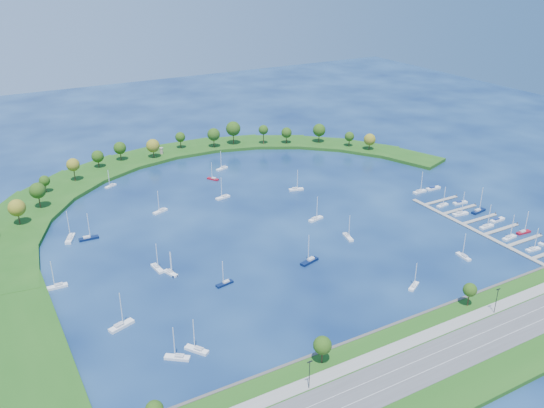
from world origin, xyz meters
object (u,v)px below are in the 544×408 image
moored_boat_3 (414,285)px  docked_boat_6 (460,213)px  moored_boat_10 (296,189)px  moored_boat_19 (213,178)px  moored_boat_15 (225,283)px  docked_boat_10 (420,191)px  moored_boat_1 (222,168)px  docked_boat_8 (442,205)px  dock_system (484,226)px  moored_boat_2 (57,286)px  moored_boat_8 (348,236)px  moored_boat_9 (223,197)px  moored_boat_5 (171,272)px  moored_boat_12 (310,261)px  moored_boat_13 (121,325)px  docked_boat_9 (460,203)px  moored_boat_18 (170,272)px  docked_boat_3 (524,232)px  docked_boat_4 (487,226)px  moored_boat_0 (70,238)px  moored_boat_17 (89,238)px  harbor_tower (161,151)px  docked_boat_2 (509,237)px  moored_boat_20 (157,268)px  docked_boat_5 (497,220)px  moored_boat_14 (316,218)px  moored_boat_6 (197,349)px  docked_boat_7 (478,211)px  docked_boat_11 (433,188)px  moored_boat_16 (111,185)px  moored_boat_7 (160,211)px  docked_boat_0 (533,249)px

moored_boat_3 → docked_boat_6: (67.30, 40.09, 0.05)m
moored_boat_10 → moored_boat_19: bearing=146.8°
moored_boat_15 → docked_boat_10: docked_boat_10 is taller
moored_boat_1 → docked_boat_8: 131.46m
dock_system → moored_boat_15: moored_boat_15 is taller
moored_boat_2 → moored_boat_1: bearing=-139.9°
moored_boat_8 → moored_boat_9: 77.28m
moored_boat_2 → moored_boat_5: 44.82m
moored_boat_19 → moored_boat_3: bearing=156.1°
moored_boat_1 → moored_boat_12: (-15.58, -122.11, 0.04)m
moored_boat_13 → docked_boat_9: size_ratio=1.67×
moored_boat_13 → moored_boat_15: bearing=-9.0°
moored_boat_8 → moored_boat_12: size_ratio=0.89×
moored_boat_18 → docked_boat_3: (158.17, -46.42, 0.01)m
moored_boat_3 → docked_boat_4: bearing=-9.9°
moored_boat_0 → moored_boat_17: moored_boat_0 is taller
harbor_tower → moored_boat_8: 156.49m
moored_boat_0 → docked_boat_2: size_ratio=1.18×
moored_boat_20 → docked_boat_9: size_ratio=1.50×
moored_boat_9 → docked_boat_5: size_ratio=1.38×
moored_boat_14 → moored_boat_12: bearing=-139.8°
dock_system → docked_boat_4: 1.57m
moored_boat_14 → docked_boat_9: (77.35, -20.63, -0.31)m
moored_boat_3 → moored_boat_12: (-25.20, 36.93, 0.08)m
moored_boat_13 → docked_boat_4: size_ratio=1.16×
dock_system → moored_boat_19: moored_boat_19 is taller
moored_boat_19 → docked_boat_4: 151.46m
harbor_tower → docked_boat_10: bearing=-50.9°
docked_boat_2 → docked_boat_6: size_ratio=0.97×
dock_system → moored_boat_14: bearing=145.3°
moored_boat_6 → docked_boat_4: (157.40, 17.84, -0.01)m
harbor_tower → docked_boat_6: (101.11, -159.35, -3.23)m
moored_boat_15 → moored_boat_17: (-38.09, 66.40, 0.06)m
moored_boat_9 → moored_boat_12: (2.91, -81.25, 0.04)m
moored_boat_0 → docked_boat_4: size_ratio=1.19×
docked_boat_4 → docked_boat_10: docked_boat_10 is taller
docked_boat_3 → docked_boat_9: size_ratio=1.35×
docked_boat_7 → docked_boat_6: bearing=159.4°
docked_boat_11 → docked_boat_5: bearing=-90.2°
moored_boat_8 → docked_boat_5: (75.03, -21.42, -0.25)m
moored_boat_8 → docked_boat_2: docked_boat_2 is taller
dock_system → moored_boat_8: size_ratio=6.91×
moored_boat_2 → moored_boat_16: (46.72, 95.23, -0.05)m
dock_system → moored_boat_14: size_ratio=6.69×
moored_boat_7 → docked_boat_11: (143.12, -45.51, -0.24)m
moored_boat_5 → docked_boat_9: moored_boat_5 is taller
moored_boat_14 → docked_boat_2: (66.88, -60.96, -0.01)m
moored_boat_12 → moored_boat_14: 42.58m
moored_boat_5 → moored_boat_7: moored_boat_7 is taller
moored_boat_13 → docked_boat_0: bearing=-29.8°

